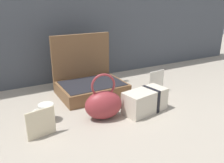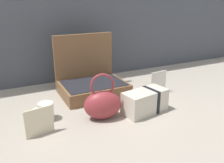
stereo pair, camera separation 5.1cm
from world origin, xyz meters
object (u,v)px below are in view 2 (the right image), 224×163
teal_pouch_handbag (103,104)px  info_card_left (158,83)px  cream_toiletry_bag (145,102)px  coffee_mug (46,111)px  open_suitcase (91,81)px  poster_card_right (39,122)px

teal_pouch_handbag → info_card_left: 0.46m
cream_toiletry_bag → coffee_mug: 0.51m
open_suitcase → cream_toiletry_bag: (0.15, -0.38, -0.02)m
info_card_left → poster_card_right: bearing=-174.4°
cream_toiletry_bag → info_card_left: size_ratio=1.74×
cream_toiletry_bag → coffee_mug: cream_toiletry_bag is taller
teal_pouch_handbag → cream_toiletry_bag: bearing=-9.0°
open_suitcase → info_card_left: 0.42m
coffee_mug → info_card_left: info_card_left is taller
coffee_mug → poster_card_right: size_ratio=0.86×
coffee_mug → info_card_left: 0.70m
info_card_left → poster_card_right: (-0.75, -0.16, -0.01)m
coffee_mug → cream_toiletry_bag: bearing=-16.8°
open_suitcase → cream_toiletry_bag: size_ratio=1.55×
cream_toiletry_bag → info_card_left: 0.28m
cream_toiletry_bag → poster_card_right: poster_card_right is taller
teal_pouch_handbag → coffee_mug: (-0.26, 0.11, -0.03)m
coffee_mug → poster_card_right: bearing=-111.2°
coffee_mug → info_card_left: size_ratio=0.76×
teal_pouch_handbag → coffee_mug: 0.28m
teal_pouch_handbag → cream_toiletry_bag: teal_pouch_handbag is taller
open_suitcase → poster_card_right: (-0.38, -0.36, -0.01)m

